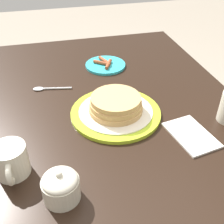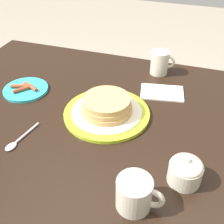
# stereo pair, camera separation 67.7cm
# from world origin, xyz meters

# --- Properties ---
(dining_table) EXTENTS (1.40, 0.93, 0.77)m
(dining_table) POSITION_xyz_m (0.00, 0.00, 0.65)
(dining_table) COLOR black
(dining_table) RESTS_ON ground_plane
(pancake_plate) EXTENTS (0.28, 0.28, 0.07)m
(pancake_plate) POSITION_xyz_m (-0.04, 0.03, 0.79)
(pancake_plate) COLOR #AAC628
(pancake_plate) RESTS_ON dining_table
(side_plate_bacon) EXTENTS (0.16, 0.16, 0.02)m
(side_plate_bacon) POSITION_xyz_m (-0.38, 0.08, 0.77)
(side_plate_bacon) COLOR #2DADBC
(side_plate_bacon) RESTS_ON dining_table
(coffee_mug) EXTENTS (0.11, 0.08, 0.08)m
(coffee_mug) POSITION_xyz_m (0.13, -0.27, 0.81)
(coffee_mug) COLOR beige
(coffee_mug) RESTS_ON dining_table
(sugar_bowl) EXTENTS (0.08, 0.08, 0.08)m
(sugar_bowl) POSITION_xyz_m (0.23, -0.16, 0.80)
(sugar_bowl) COLOR beige
(sugar_bowl) RESTS_ON dining_table
(napkin) EXTENTS (0.17, 0.13, 0.01)m
(napkin) POSITION_xyz_m (0.11, 0.22, 0.77)
(napkin) COLOR silver
(napkin) RESTS_ON dining_table
(spoon) EXTENTS (0.04, 0.14, 0.01)m
(spoon) POSITION_xyz_m (-0.25, -0.17, 0.77)
(spoon) COLOR silver
(spoon) RESTS_ON dining_table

